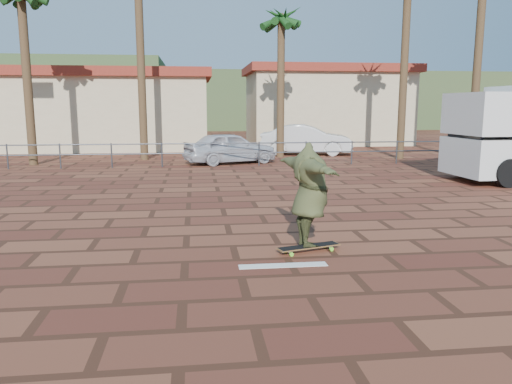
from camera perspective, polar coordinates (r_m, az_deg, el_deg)
ground at (r=8.99m, az=-2.65°, el=-6.19°), size 120.00×120.00×0.00m
paint_stripe at (r=7.93m, az=3.11°, el=-8.37°), size 1.40×0.22×0.01m
guardrail at (r=20.70m, az=-5.17°, el=4.80°), size 24.06×0.06×1.00m
palm_center at (r=24.77m, az=2.92°, el=18.83°), size 2.40×2.40×7.75m
building_west at (r=31.08m, az=-17.09°, el=9.03°), size 12.60×7.60×4.50m
building_east at (r=33.74m, az=8.02°, el=9.83°), size 10.60×6.60×5.00m
hill_front at (r=58.62m, az=-6.41°, el=10.27°), size 70.00×18.00×6.00m
hill_back at (r=68.08m, az=-25.65°, el=10.16°), size 35.00×14.00×8.00m
longboard at (r=8.65m, az=6.04°, el=-6.26°), size 1.15×0.56×0.11m
skateboarder at (r=8.44m, az=6.15°, el=-0.33°), size 0.99×2.25×1.77m
car_silver at (r=21.74m, az=-2.98°, el=5.07°), size 4.31×2.85×1.36m
car_white at (r=25.80m, az=5.76°, el=5.97°), size 4.90×2.63×1.53m
street_sign at (r=21.64m, az=23.74°, el=6.44°), size 0.44×0.06×2.16m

